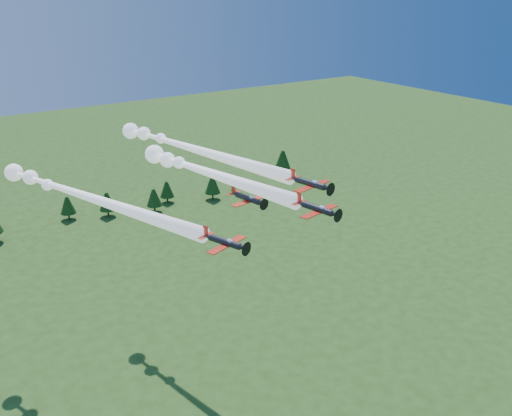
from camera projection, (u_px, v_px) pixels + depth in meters
ground at (267, 416)px, 106.83m from camera, size 600.00×600.00×0.00m
plane_lead at (204, 171)px, 102.43m from camera, size 13.65×46.13×3.70m
plane_left at (83, 195)px, 105.44m from camera, size 24.45×59.65×3.70m
plane_right at (189, 147)px, 118.08m from camera, size 16.61×58.69×3.70m
plane_slot at (248, 199)px, 95.02m from camera, size 7.32×8.02×2.55m
treeline at (53, 211)px, 184.94m from camera, size 177.89×16.29×11.86m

